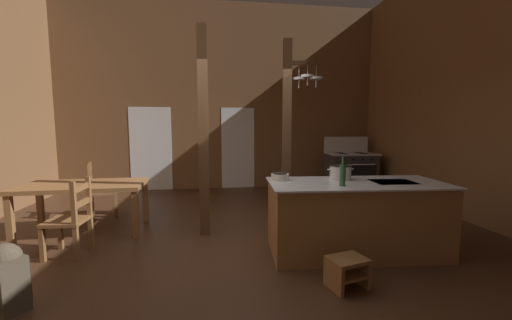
% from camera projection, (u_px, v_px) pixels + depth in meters
% --- Properties ---
extents(ground_plane, '(8.64, 8.84, 0.10)m').
position_uv_depth(ground_plane, '(234.00, 253.00, 3.97)').
color(ground_plane, '#422819').
extents(wall_back, '(8.64, 0.14, 4.63)m').
position_uv_depth(wall_back, '(222.00, 97.00, 7.74)').
color(wall_back, brown).
rests_on(wall_back, ground_plane).
extents(glazed_door_back_left, '(1.00, 0.01, 2.05)m').
position_uv_depth(glazed_door_back_left, '(151.00, 149.00, 7.56)').
color(glazed_door_back_left, white).
rests_on(glazed_door_back_left, ground_plane).
extents(glazed_panel_back_right, '(0.84, 0.01, 2.05)m').
position_uv_depth(glazed_panel_back_right, '(238.00, 148.00, 7.86)').
color(glazed_panel_back_right, white).
rests_on(glazed_panel_back_right, ground_plane).
extents(kitchen_island, '(2.22, 1.11, 0.89)m').
position_uv_depth(kitchen_island, '(355.00, 217.00, 3.83)').
color(kitchen_island, olive).
rests_on(kitchen_island, ground_plane).
extents(stove_range, '(1.18, 0.87, 1.32)m').
position_uv_depth(stove_range, '(351.00, 171.00, 7.52)').
color(stove_range, '#303030').
rests_on(stove_range, ground_plane).
extents(support_post_with_pot_rack, '(0.67, 0.27, 2.98)m').
position_uv_depth(support_post_with_pot_rack, '(289.00, 125.00, 5.07)').
color(support_post_with_pot_rack, brown).
rests_on(support_post_with_pot_rack, ground_plane).
extents(support_post_center, '(0.14, 0.14, 2.98)m').
position_uv_depth(support_post_center, '(203.00, 133.00, 4.36)').
color(support_post_center, brown).
rests_on(support_post_center, ground_plane).
extents(step_stool, '(0.42, 0.36, 0.30)m').
position_uv_depth(step_stool, '(347.00, 270.00, 3.01)').
color(step_stool, brown).
rests_on(step_stool, ground_plane).
extents(dining_table, '(1.73, 0.96, 0.74)m').
position_uv_depth(dining_table, '(84.00, 190.00, 4.53)').
color(dining_table, olive).
rests_on(dining_table, ground_plane).
extents(ladderback_chair_near_window, '(0.56, 0.56, 0.95)m').
position_uv_depth(ladderback_chair_near_window, '(100.00, 191.00, 5.37)').
color(ladderback_chair_near_window, brown).
rests_on(ladderback_chair_near_window, ground_plane).
extents(ladderback_chair_by_post, '(0.47, 0.47, 0.95)m').
position_uv_depth(ladderback_chair_by_post, '(71.00, 219.00, 3.75)').
color(ladderback_chair_by_post, brown).
rests_on(ladderback_chair_by_post, ground_plane).
extents(backpack, '(0.39, 0.38, 0.60)m').
position_uv_depth(backpack, '(5.00, 276.00, 2.61)').
color(backpack, '#4C4233').
rests_on(backpack, ground_plane).
extents(stockpot_on_counter, '(0.35, 0.28, 0.19)m').
position_uv_depth(stockpot_on_counter, '(340.00, 172.00, 3.97)').
color(stockpot_on_counter, silver).
rests_on(stockpot_on_counter, kitchen_island).
extents(mixing_bowl_on_counter, '(0.23, 0.23, 0.08)m').
position_uv_depth(mixing_bowl_on_counter, '(280.00, 177.00, 3.94)').
color(mixing_bowl_on_counter, silver).
rests_on(mixing_bowl_on_counter, kitchen_island).
extents(bottle_tall_on_counter, '(0.07, 0.07, 0.34)m').
position_uv_depth(bottle_tall_on_counter, '(343.00, 174.00, 3.54)').
color(bottle_tall_on_counter, '#2D5638').
rests_on(bottle_tall_on_counter, kitchen_island).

